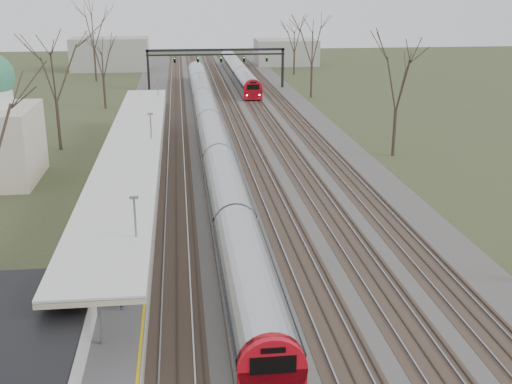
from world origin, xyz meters
The scene contains 10 objects.
track_bed centered at (0.26, 55.00, 0.06)m, with size 24.00×160.00×0.22m.
platform centered at (-9.05, 37.50, 0.50)m, with size 3.50×69.00×1.00m, color #9E9B93.
canopy centered at (-9.05, 32.99, 3.93)m, with size 4.10×50.00×3.11m.
station_building centered at (-12.50, 8.00, 1.60)m, with size 6.00×9.00×3.20m, color silver.
signal_gantry centered at (0.29, 84.99, 4.91)m, with size 21.00×0.59×6.08m.
tree_west_far centered at (-17.00, 48.00, 8.02)m, with size 5.50×5.50×11.33m.
tree_east_far centered at (14.00, 42.00, 7.29)m, with size 5.00×5.00×10.30m.
train_near centered at (-2.50, 50.95, 1.48)m, with size 2.62×90.21×3.05m.
train_far centered at (4.50, 95.04, 1.48)m, with size 2.62×45.21×3.05m.
passenger centered at (-8.43, 12.98, 1.80)m, with size 0.58×0.38×1.60m, color #332B54.
Camera 1 is at (-5.50, -13.79, 15.03)m, focal length 45.00 mm.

